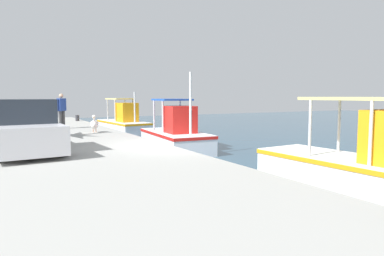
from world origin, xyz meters
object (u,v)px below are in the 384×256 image
Objects in this scene: fishing_boat_nearest at (124,123)px; pelican at (94,124)px; mooring_bollard_nearest at (77,118)px; fisherman_standing at (62,109)px; fishing_boat_second at (176,136)px; parked_car at (23,128)px; fishing_boat_third at (378,168)px.

pelican is at bearing -27.47° from fishing_boat_nearest.
fishing_boat_nearest is 3.08m from mooring_bollard_nearest.
fishing_boat_second is at bearing 40.71° from fisherman_standing.
parked_car is 10.66× the size of mooring_bollard_nearest.
parked_car is at bearing -67.13° from fishing_boat_second.
fishing_boat_nearest is at bearing 149.76° from parked_car.
fishing_boat_nearest is at bearing 176.80° from fishing_boat_second.
fishing_boat_second is 1.13× the size of parked_car.
fishing_boat_nearest is at bearing 152.53° from pelican.
mooring_bollard_nearest is (-5.37, 1.79, -0.80)m from fisherman_standing.
parked_car is at bearing -30.24° from fishing_boat_nearest.
fishing_boat_third reaches higher than mooring_bollard_nearest.
fishing_boat_nearest is 1.15× the size of fishing_boat_second.
parked_car reaches higher than pelican.
fisherman_standing reaches higher than parked_car.
mooring_bollard_nearest is (-18.98, -3.51, 0.31)m from fishing_boat_third.
pelican is (-2.02, -3.15, 0.52)m from fishing_boat_second.
fishing_boat_third reaches higher than parked_car.
fishing_boat_nearest reaches higher than parked_car.
fishing_boat_third is at bearing 7.51° from fishing_boat_second.
fishing_boat_third is at bearing 2.10° from fishing_boat_nearest.
fisherman_standing is 5.72m from mooring_bollard_nearest.
pelican is 8.20m from mooring_bollard_nearest.
fishing_boat_nearest reaches higher than fisherman_standing.
fishing_boat_second is at bearing -3.20° from fishing_boat_nearest.
fishing_boat_second is 6.43m from fisherman_standing.
mooring_bollard_nearest is (-12.84, 3.98, -0.52)m from parked_car.
fishing_boat_second reaches higher than fishing_boat_third.
fishing_boat_second is 4.88× the size of pelican.
fishing_boat_third reaches higher than fishing_boat_nearest.
fishing_boat_third is 6.67× the size of pelican.
parked_car is at bearing -16.38° from fisherman_standing.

